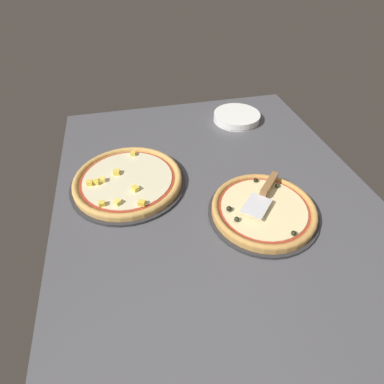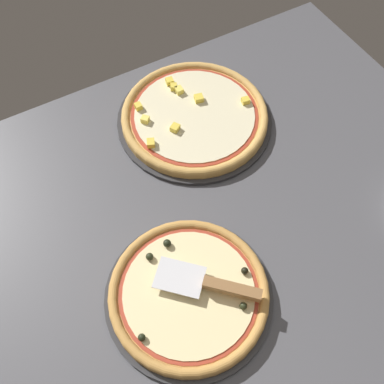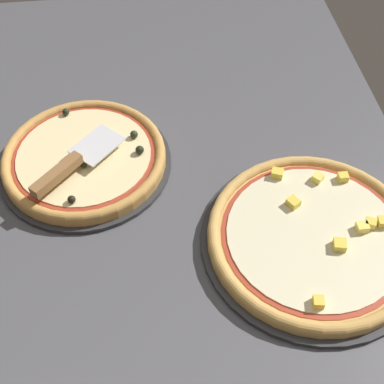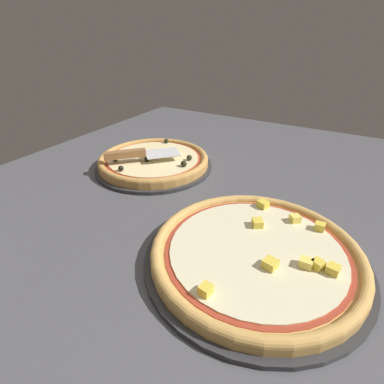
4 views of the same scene
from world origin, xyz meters
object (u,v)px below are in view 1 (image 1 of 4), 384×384
object	(u,v)px
pizza_back	(128,180)
serving_spatula	(266,189)
plate_stack	(237,117)
pizza_front	(264,209)

from	to	relation	value
pizza_back	serving_spatula	size ratio (longest dim) A/B	2.04
pizza_back	serving_spatula	world-z (taller)	serving_spatula
serving_spatula	plate_stack	bearing A→B (deg)	-9.64
pizza_back	serving_spatula	distance (cm)	48.10
pizza_front	plate_stack	xyz separation A→B (cm)	(59.95, -11.99, -0.71)
serving_spatula	plate_stack	world-z (taller)	serving_spatula
pizza_front	pizza_back	size ratio (longest dim) A/B	0.86
serving_spatula	plate_stack	distance (cm)	55.39
pizza_front	serving_spatula	bearing A→B (deg)	-26.52
serving_spatula	plate_stack	xyz separation A→B (cm)	(54.46, -9.25, -4.02)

